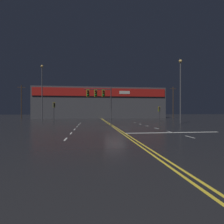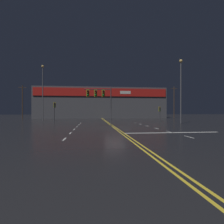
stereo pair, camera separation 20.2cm
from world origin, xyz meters
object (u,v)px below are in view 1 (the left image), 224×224
Objects in this scene: traffic_signal_corner_northwest at (54,108)px; streetlight_near_left at (180,84)px; traffic_signal_median at (99,96)px; traffic_signal_corner_northeast at (159,111)px; streetlight_near_right at (42,87)px.

streetlight_near_left is (22.29, -5.43, 4.10)m from traffic_signal_corner_northwest.
traffic_signal_median reaches higher than traffic_signal_corner_northwest.
traffic_signal_median reaches higher than traffic_signal_corner_northeast.
traffic_signal_median is 15.06m from streetlight_near_left.
traffic_signal_corner_northwest is at bearing -57.90° from streetlight_near_right.
traffic_signal_median is at bearing -142.52° from traffic_signal_corner_northeast.
traffic_signal_median is at bearing -52.85° from streetlight_near_right.
streetlight_near_left reaches higher than traffic_signal_corner_northeast.
streetlight_near_right reaches higher than traffic_signal_corner_northeast.
traffic_signal_corner_northwest is 1.25× the size of traffic_signal_corner_northeast.
streetlight_near_right is (-26.03, 11.38, 0.66)m from streetlight_near_left.
traffic_signal_corner_northeast is 25.71m from streetlight_near_right.
streetlight_near_left is at bearing -13.68° from traffic_signal_corner_northwest.
streetlight_near_left is at bearing 16.56° from traffic_signal_median.
traffic_signal_median is at bearing -50.03° from traffic_signal_corner_northwest.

